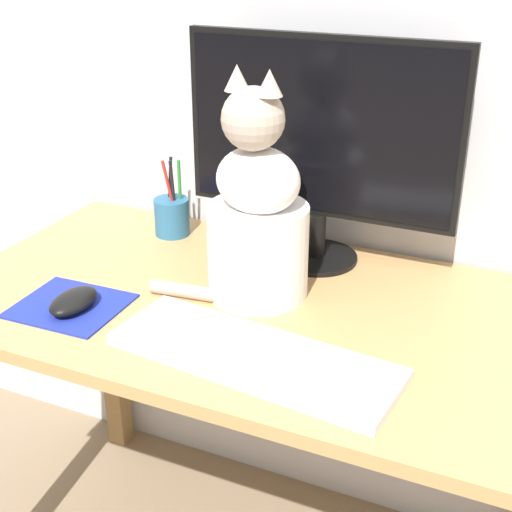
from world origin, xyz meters
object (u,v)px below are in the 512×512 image
object	(u,v)px
computer_mouse_left	(73,301)
cat	(257,216)
pen_cup	(172,215)
keyboard	(254,355)
monitor	(320,140)

from	to	relation	value
computer_mouse_left	cat	size ratio (longest dim) A/B	0.26
cat	pen_cup	xyz separation A→B (m)	(-0.29, 0.18, -0.11)
computer_mouse_left	cat	bearing A→B (deg)	35.37
computer_mouse_left	pen_cup	world-z (taller)	pen_cup
pen_cup	keyboard	bearing A→B (deg)	-46.29
keyboard	cat	xyz separation A→B (m)	(-0.09, 0.21, 0.14)
keyboard	pen_cup	bearing A→B (deg)	139.86
keyboard	cat	size ratio (longest dim) A/B	1.15
monitor	cat	bearing A→B (deg)	-105.71
keyboard	computer_mouse_left	bearing A→B (deg)	-176.61
monitor	pen_cup	size ratio (longest dim) A/B	3.15
monitor	keyboard	size ratio (longest dim) A/B	1.13
monitor	computer_mouse_left	xyz separation A→B (m)	(-0.32, -0.38, -0.23)
monitor	pen_cup	distance (m)	0.40
keyboard	cat	world-z (taller)	cat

